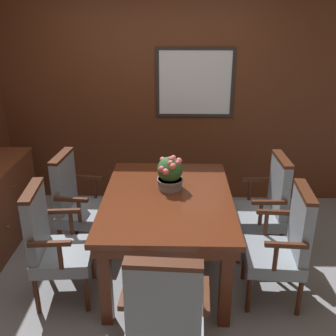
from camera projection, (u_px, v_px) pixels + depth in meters
The scene contains 9 objects.
ground_plane at pixel (150, 282), 3.51m from camera, with size 14.00×14.00×0.00m, color gray.
wall_back at pixel (158, 103), 4.65m from camera, with size 7.20×0.08×2.45m.
dining_table at pixel (168, 206), 3.42m from camera, with size 1.11×1.53×0.77m.
chair_right_near at pixel (284, 243), 3.14m from camera, with size 0.48×0.55×1.00m.
chair_head_near at pixel (165, 316), 2.40m from camera, with size 0.55×0.48×1.00m.
chair_right_far at pixel (266, 204), 3.78m from camera, with size 0.47×0.54×1.00m.
chair_left_far at pixel (77, 201), 3.83m from camera, with size 0.50×0.56×1.00m.
chair_left_near at pixel (52, 242), 3.16m from camera, with size 0.49×0.56×1.00m.
potted_plant at pixel (170, 173), 3.46m from camera, with size 0.23×0.25×0.32m.
Camera 1 is at (0.22, -2.85, 2.28)m, focal length 42.00 mm.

